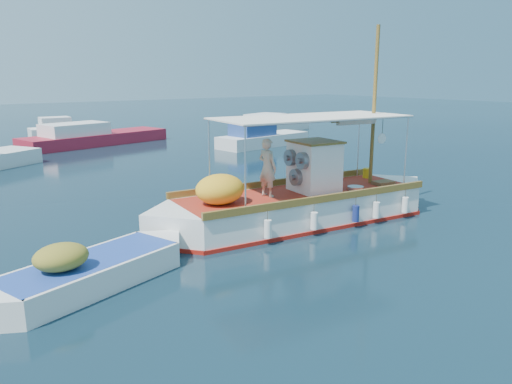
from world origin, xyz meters
TOP-DOWN VIEW (x-y plane):
  - ground at (0.00, 0.00)m, footprint 160.00×160.00m
  - fishing_caique at (0.57, 0.27)m, footprint 10.75×3.89m
  - dinghy at (-6.74, -0.80)m, footprint 5.45×2.77m
  - bg_boat_n at (1.34, 22.78)m, footprint 10.57×4.97m
  - bg_boat_ne at (10.43, 15.33)m, footprint 7.12×3.10m
  - bg_boat_e at (16.33, 21.68)m, footprint 8.39×5.01m
  - bg_boat_far_n at (1.12, 28.37)m, footprint 5.49×2.39m

SIDE VIEW (x-z plane):
  - ground at x=0.00m, z-range 0.00..0.00m
  - dinghy at x=-6.74m, z-range -0.41..0.99m
  - bg_boat_ne at x=10.43m, z-range -0.41..1.39m
  - bg_boat_far_n at x=1.12m, z-range -0.41..1.39m
  - bg_boat_n at x=1.34m, z-range -0.41..1.39m
  - bg_boat_e at x=16.33m, z-range -0.41..1.39m
  - fishing_caique at x=0.57m, z-range -2.72..3.88m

